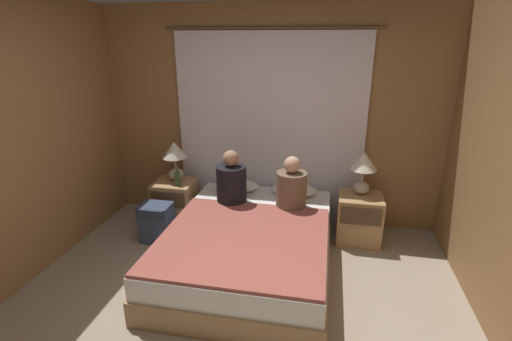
{
  "coord_description": "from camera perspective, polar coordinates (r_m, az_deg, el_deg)",
  "views": [
    {
      "loc": [
        0.68,
        -2.13,
        2.12
      ],
      "look_at": [
        0.0,
        1.25,
        0.89
      ],
      "focal_mm": 26.0,
      "sensor_mm": 36.0,
      "label": 1
    }
  ],
  "objects": [
    {
      "name": "nightstand_right",
      "position": [
        4.23,
        15.53,
        -7.1
      ],
      "size": [
        0.47,
        0.43,
        0.53
      ],
      "color": "#A87F51",
      "rests_on": "ground_plane"
    },
    {
      "name": "pillow_left",
      "position": [
        4.34,
        -3.0,
        -2.3
      ],
      "size": [
        0.52,
        0.31,
        0.12
      ],
      "color": "silver",
      "rests_on": "bed"
    },
    {
      "name": "nightstand_left",
      "position": [
        4.56,
        -12.25,
        -4.81
      ],
      "size": [
        0.47,
        0.43,
        0.53
      ],
      "color": "#A87F51",
      "rests_on": "ground_plane"
    },
    {
      "name": "beer_bottle_on_left_stand",
      "position": [
        4.32,
        -11.99,
        -1.22
      ],
      "size": [
        0.06,
        0.06,
        0.21
      ],
      "color": "#2D4C28",
      "rests_on": "nightstand_left"
    },
    {
      "name": "blanket_on_bed",
      "position": [
        3.33,
        -1.99,
        -10.39
      ],
      "size": [
        1.46,
        1.43,
        0.03
      ],
      "color": "#994C42",
      "rests_on": "bed"
    },
    {
      "name": "ground_plane",
      "position": [
        3.08,
        -5.01,
        -23.97
      ],
      "size": [
        16.0,
        16.0,
        0.0
      ],
      "primitive_type": "plane",
      "color": "gray"
    },
    {
      "name": "person_left_in_bed",
      "position": [
        3.95,
        -3.81,
        -1.77
      ],
      "size": [
        0.32,
        0.32,
        0.59
      ],
      "color": "black",
      "rests_on": "bed"
    },
    {
      "name": "pillow_right",
      "position": [
        4.23,
        5.84,
        -2.96
      ],
      "size": [
        0.52,
        0.31,
        0.12
      ],
      "color": "silver",
      "rests_on": "bed"
    },
    {
      "name": "bed",
      "position": [
        3.68,
        -0.96,
        -11.53
      ],
      "size": [
        1.52,
        2.04,
        0.44
      ],
      "color": "#99754C",
      "rests_on": "ground_plane"
    },
    {
      "name": "curtain_panel",
      "position": [
        4.32,
        2.01,
        6.17
      ],
      "size": [
        2.37,
        0.03,
        2.24
      ],
      "color": "silver",
      "rests_on": "ground_plane"
    },
    {
      "name": "lamp_left",
      "position": [
        4.42,
        -12.41,
        2.31
      ],
      "size": [
        0.29,
        0.29,
        0.47
      ],
      "color": "#B2A899",
      "rests_on": "nightstand_left"
    },
    {
      "name": "lamp_right",
      "position": [
        4.08,
        16.2,
        0.52
      ],
      "size": [
        0.29,
        0.29,
        0.47
      ],
      "color": "#B2A899",
      "rests_on": "nightstand_right"
    },
    {
      "name": "person_right_in_bed",
      "position": [
        3.85,
        5.48,
        -2.61
      ],
      "size": [
        0.32,
        0.32,
        0.56
      ],
      "color": "brown",
      "rests_on": "bed"
    },
    {
      "name": "wall_back",
      "position": [
        4.35,
        2.17,
        8.09
      ],
      "size": [
        4.01,
        0.06,
        2.5
      ],
      "color": "olive",
      "rests_on": "ground_plane"
    },
    {
      "name": "backpack_on_floor",
      "position": [
        4.23,
        -15.06,
        -7.44
      ],
      "size": [
        0.33,
        0.28,
        0.43
      ],
      "color": "#333D56",
      "rests_on": "ground_plane"
    }
  ]
}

